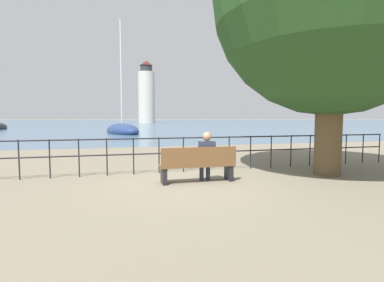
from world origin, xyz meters
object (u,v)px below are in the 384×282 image
at_px(seated_person_left, 207,154).
at_px(sailboat_0, 122,130).
at_px(harbor_lighthouse, 147,94).
at_px(park_bench, 198,165).

relative_size(seated_person_left, sailboat_0, 0.10).
relative_size(seated_person_left, harbor_lighthouse, 0.06).
bearing_deg(harbor_lighthouse, park_bench, -95.99).
height_order(park_bench, seated_person_left, seated_person_left).
height_order(seated_person_left, sailboat_0, sailboat_0).
distance_m(seated_person_left, harbor_lighthouse, 91.15).
bearing_deg(park_bench, sailboat_0, 91.99).
bearing_deg(park_bench, seated_person_left, 17.33).
height_order(seated_person_left, harbor_lighthouse, harbor_lighthouse).
bearing_deg(harbor_lighthouse, sailboat_0, -99.01).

